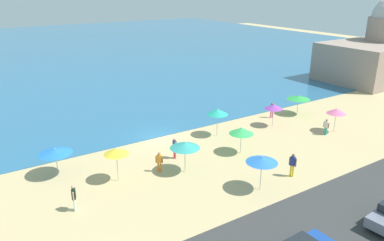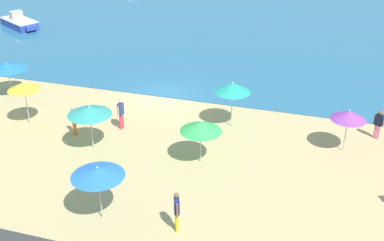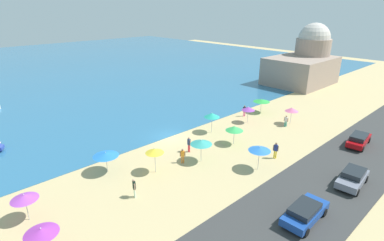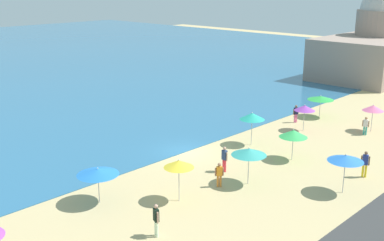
{
  "view_description": "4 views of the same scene",
  "coord_description": "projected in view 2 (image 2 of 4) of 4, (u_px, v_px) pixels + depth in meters",
  "views": [
    {
      "loc": [
        -14.72,
        -28.65,
        13.35
      ],
      "look_at": [
        2.56,
        -1.89,
        1.77
      ],
      "focal_mm": 35.0,
      "sensor_mm": 36.0,
      "label": 1
    },
    {
      "loc": [
        9.81,
        -26.34,
        12.86
      ],
      "look_at": [
        3.13,
        -4.23,
        0.9
      ],
      "focal_mm": 45.0,
      "sensor_mm": 36.0,
      "label": 2
    },
    {
      "loc": [
        -20.94,
        -26.74,
        15.24
      ],
      "look_at": [
        2.33,
        -1.65,
        2.06
      ],
      "focal_mm": 28.0,
      "sensor_mm": 36.0,
      "label": 3
    },
    {
      "loc": [
        -24.53,
        -24.3,
        12.56
      ],
      "look_at": [
        1.18,
        0.42,
        2.2
      ],
      "focal_mm": 45.0,
      "sensor_mm": 36.0,
      "label": 4
    }
  ],
  "objects": [
    {
      "name": "beach_umbrella_8",
      "position": [
        349.0,
        115.0,
        24.04
      ],
      "size": [
        1.8,
        1.8,
        2.35
      ],
      "color": "#B2B2B7",
      "rests_on": "ground_plane"
    },
    {
      "name": "beach_umbrella_2",
      "position": [
        233.0,
        88.0,
        26.33
      ],
      "size": [
        1.98,
        1.98,
        2.69
      ],
      "color": "#B2B2B7",
      "rests_on": "ground_plane"
    },
    {
      "name": "beach_umbrella_4",
      "position": [
        7.0,
        66.0,
        30.36
      ],
      "size": [
        2.47,
        2.47,
        2.2
      ],
      "color": "#B2B2B7",
      "rests_on": "ground_plane"
    },
    {
      "name": "bather_3",
      "position": [
        74.0,
        120.0,
        26.07
      ],
      "size": [
        0.47,
        0.4,
        1.6
      ],
      "color": "orange",
      "rests_on": "ground_plane"
    },
    {
      "name": "bather_0",
      "position": [
        177.0,
        210.0,
        18.95
      ],
      "size": [
        0.33,
        0.54,
        1.81
      ],
      "color": "yellow",
      "rests_on": "ground_plane"
    },
    {
      "name": "beach_umbrella_6",
      "position": [
        201.0,
        126.0,
        23.1
      ],
      "size": [
        2.05,
        2.05,
        2.32
      ],
      "color": "#B2B2B7",
      "rests_on": "ground_plane"
    },
    {
      "name": "bather_1",
      "position": [
        379.0,
        123.0,
        25.7
      ],
      "size": [
        0.52,
        0.36,
        1.65
      ],
      "color": "pink",
      "rests_on": "ground_plane"
    },
    {
      "name": "beach_umbrella_5",
      "position": [
        89.0,
        111.0,
        24.17
      ],
      "size": [
        2.25,
        2.25,
        2.47
      ],
      "color": "#B2B2B7",
      "rests_on": "ground_plane"
    },
    {
      "name": "ground_plane",
      "position": [
        164.0,
        97.0,
        30.82
      ],
      "size": [
        160.0,
        160.0,
        0.0
      ],
      "primitive_type": "plane",
      "color": "tan"
    },
    {
      "name": "beach_umbrella_10",
      "position": [
        23.0,
        86.0,
        26.58
      ],
      "size": [
        1.8,
        1.8,
        2.62
      ],
      "color": "#B2B2B7",
      "rests_on": "ground_plane"
    },
    {
      "name": "beach_umbrella_7",
      "position": [
        98.0,
        172.0,
        19.09
      ],
      "size": [
        2.18,
        2.18,
        2.52
      ],
      "color": "#B2B2B7",
      "rests_on": "ground_plane"
    },
    {
      "name": "bather_2",
      "position": [
        121.0,
        112.0,
        26.66
      ],
      "size": [
        0.27,
        0.57,
        1.79
      ],
      "color": "#F93845",
      "rests_on": "ground_plane"
    },
    {
      "name": "skiff_offshore",
      "position": [
        19.0,
        23.0,
        44.45
      ],
      "size": [
        4.61,
        3.59,
        1.44
      ],
      "color": "#3047A5",
      "rests_on": "sea"
    }
  ]
}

